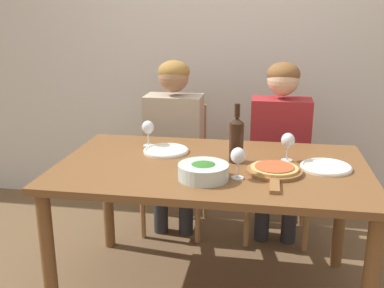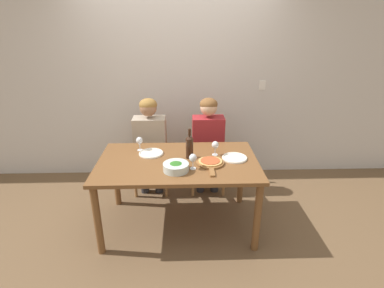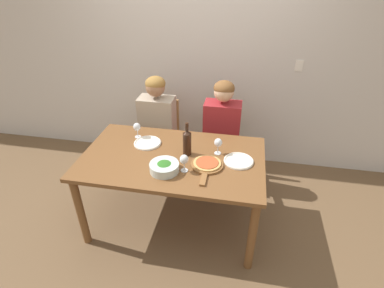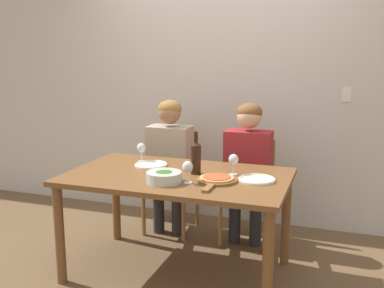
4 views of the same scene
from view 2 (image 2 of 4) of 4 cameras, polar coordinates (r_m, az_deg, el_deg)
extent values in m
plane|color=brown|center=(3.35, -2.47, -14.89)|extent=(40.00, 40.00, 0.00)
cube|color=silver|center=(3.97, -2.63, 12.53)|extent=(10.00, 0.05, 2.70)
cube|color=white|center=(4.09, 13.26, 10.85)|extent=(0.08, 0.01, 0.12)
cube|color=brown|center=(2.97, -2.71, -3.47)|extent=(1.58, 0.94, 0.04)
cylinder|color=brown|center=(2.92, -17.54, -13.75)|extent=(0.07, 0.07, 0.72)
cylinder|color=brown|center=(2.89, 12.33, -13.54)|extent=(0.07, 0.07, 0.72)
cylinder|color=brown|center=(3.59, -14.28, -6.10)|extent=(0.07, 0.07, 0.72)
cylinder|color=brown|center=(3.56, 9.34, -5.87)|extent=(0.07, 0.07, 0.72)
cube|color=#9E7042|center=(3.80, -7.74, -2.99)|extent=(0.42, 0.42, 0.04)
cube|color=#9E7042|center=(3.88, -7.66, 1.44)|extent=(0.38, 0.03, 0.44)
cylinder|color=#9E7042|center=(3.75, -10.75, -7.24)|extent=(0.04, 0.04, 0.40)
cylinder|color=#9E7042|center=(3.71, -4.91, -7.25)|extent=(0.04, 0.04, 0.40)
cylinder|color=#9E7042|center=(4.09, -9.99, -4.60)|extent=(0.04, 0.04, 0.40)
cylinder|color=#9E7042|center=(4.05, -4.65, -4.58)|extent=(0.04, 0.04, 0.40)
cube|color=#9E7042|center=(3.79, 2.95, -2.87)|extent=(0.42, 0.42, 0.04)
cube|color=#9E7042|center=(3.87, 2.80, 1.56)|extent=(0.38, 0.03, 0.44)
cylinder|color=#9E7042|center=(3.71, 0.17, -7.20)|extent=(0.04, 0.04, 0.40)
cylinder|color=#9E7042|center=(3.74, 6.04, -7.07)|extent=(0.04, 0.04, 0.40)
cylinder|color=#9E7042|center=(4.04, -0.01, -4.53)|extent=(0.04, 0.04, 0.40)
cylinder|color=#9E7042|center=(4.07, 5.36, -4.43)|extent=(0.04, 0.04, 0.40)
cylinder|color=#28282D|center=(3.83, -9.05, -6.20)|extent=(0.10, 0.10, 0.43)
cylinder|color=#28282D|center=(3.81, -6.35, -6.19)|extent=(0.10, 0.10, 0.43)
cube|color=tan|center=(3.66, -8.01, 0.95)|extent=(0.38, 0.22, 0.54)
cylinder|color=tan|center=(3.53, -11.50, -2.80)|extent=(0.07, 0.31, 0.14)
cylinder|color=tan|center=(3.48, -5.00, -2.76)|extent=(0.07, 0.31, 0.14)
sphere|color=#9E7051|center=(3.54, -8.34, 6.83)|extent=(0.20, 0.20, 0.20)
ellipsoid|color=olive|center=(3.54, -8.36, 7.42)|extent=(0.21, 0.21, 0.15)
cylinder|color=#28282D|center=(3.80, 1.63, -6.11)|extent=(0.10, 0.10, 0.43)
cylinder|color=#28282D|center=(3.81, 4.34, -6.06)|extent=(0.10, 0.10, 0.43)
cube|color=maroon|center=(3.65, 3.07, 1.08)|extent=(0.38, 0.22, 0.54)
cylinder|color=maroon|center=(3.48, 0.05, -2.71)|extent=(0.07, 0.31, 0.14)
cylinder|color=maroon|center=(3.51, 6.60, -2.61)|extent=(0.07, 0.31, 0.14)
sphere|color=#DBAD89|center=(3.53, 3.20, 6.98)|extent=(0.20, 0.20, 0.20)
ellipsoid|color=brown|center=(3.53, 3.20, 7.57)|extent=(0.21, 0.21, 0.15)
cylinder|color=black|center=(2.97, -0.47, -0.82)|extent=(0.07, 0.07, 0.21)
cone|color=black|center=(2.92, -0.47, 1.32)|extent=(0.07, 0.07, 0.03)
cylinder|color=black|center=(2.91, -0.48, 2.24)|extent=(0.03, 0.03, 0.07)
cylinder|color=silver|center=(2.75, -3.07, -4.41)|extent=(0.24, 0.24, 0.07)
ellipsoid|color=#2D6B23|center=(2.75, -3.07, -4.34)|extent=(0.20, 0.20, 0.08)
cylinder|color=silver|center=(3.12, -7.78, -1.80)|extent=(0.25, 0.25, 0.01)
torus|color=silver|center=(3.12, -7.78, -1.70)|extent=(0.25, 0.25, 0.02)
cylinder|color=silver|center=(3.02, 8.12, -2.66)|extent=(0.25, 0.25, 0.01)
torus|color=silver|center=(3.02, 8.12, -2.56)|extent=(0.25, 0.25, 0.02)
cylinder|color=brown|center=(2.89, 3.49, -3.57)|extent=(0.27, 0.27, 0.02)
cube|color=brown|center=(2.71, 3.87, -5.47)|extent=(0.04, 0.14, 0.02)
cylinder|color=tan|center=(2.89, 3.50, -3.30)|extent=(0.23, 0.23, 0.01)
cylinder|color=#AD4C28|center=(2.88, 3.50, -3.16)|extent=(0.19, 0.19, 0.01)
cylinder|color=silver|center=(3.23, -9.86, -1.15)|extent=(0.06, 0.06, 0.01)
cylinder|color=silver|center=(3.21, -9.91, -0.49)|extent=(0.01, 0.01, 0.07)
ellipsoid|color=silver|center=(3.18, -9.99, 0.65)|extent=(0.07, 0.07, 0.08)
ellipsoid|color=maroon|center=(3.19, -9.97, 0.45)|extent=(0.06, 0.06, 0.03)
cylinder|color=silver|center=(3.08, 4.39, -2.05)|extent=(0.06, 0.06, 0.01)
cylinder|color=silver|center=(3.06, 4.41, -1.36)|extent=(0.01, 0.01, 0.07)
ellipsoid|color=silver|center=(3.04, 4.45, -0.17)|extent=(0.07, 0.07, 0.08)
ellipsoid|color=maroon|center=(3.04, 4.44, -0.38)|extent=(0.06, 0.06, 0.03)
cylinder|color=silver|center=(2.79, 0.18, -4.68)|extent=(0.06, 0.06, 0.01)
cylinder|color=silver|center=(2.78, 0.18, -3.93)|extent=(0.01, 0.01, 0.07)
ellipsoid|color=silver|center=(2.75, 0.18, -2.65)|extent=(0.07, 0.07, 0.08)
ellipsoid|color=maroon|center=(2.75, 0.18, -2.88)|extent=(0.06, 0.06, 0.03)
camera|label=1|loc=(0.76, 15.44, -22.56)|focal=42.00mm
camera|label=3|loc=(0.79, 44.74, 29.59)|focal=28.00mm
camera|label=4|loc=(1.15, 90.47, -23.71)|focal=42.00mm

